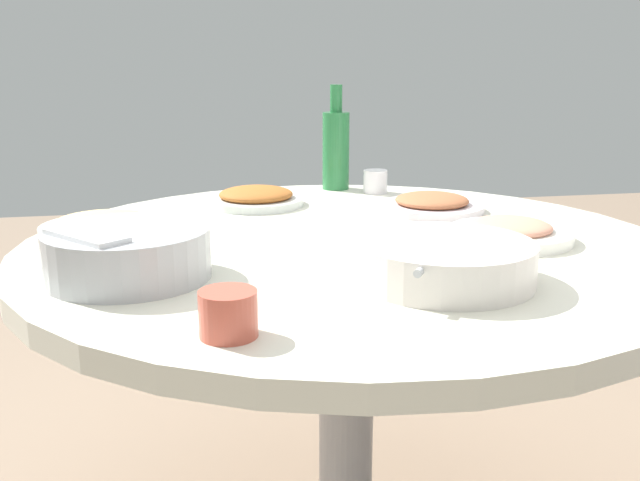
# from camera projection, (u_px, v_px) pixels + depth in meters

# --- Properties ---
(round_dining_table) EXTENTS (1.27, 1.27, 0.75)m
(round_dining_table) POSITION_uv_depth(u_px,v_px,m) (348.00, 283.00, 1.39)
(round_dining_table) COLOR #99999E
(round_dining_table) RESTS_ON ground
(rice_bowl) EXTENTS (0.26, 0.26, 0.09)m
(rice_bowl) POSITION_uv_depth(u_px,v_px,m) (128.00, 253.00, 1.11)
(rice_bowl) COLOR #B2B5BA
(rice_bowl) RESTS_ON round_dining_table
(soup_bowl) EXTENTS (0.28, 0.28, 0.07)m
(soup_bowl) POSITION_uv_depth(u_px,v_px,m) (445.00, 263.00, 1.10)
(soup_bowl) COLOR silver
(soup_bowl) RESTS_ON round_dining_table
(dish_tofu_braise) EXTENTS (0.24, 0.24, 0.04)m
(dish_tofu_braise) POSITION_uv_depth(u_px,v_px,m) (432.00, 204.00, 1.63)
(dish_tofu_braise) COLOR silver
(dish_tofu_braise) RESTS_ON round_dining_table
(dish_stirfry) EXTENTS (0.23, 0.23, 0.05)m
(dish_stirfry) POSITION_uv_depth(u_px,v_px,m) (256.00, 198.00, 1.69)
(dish_stirfry) COLOR silver
(dish_stirfry) RESTS_ON round_dining_table
(dish_shrimp) EXTENTS (0.24, 0.24, 0.04)m
(dish_shrimp) POSITION_uv_depth(u_px,v_px,m) (510.00, 232.00, 1.36)
(dish_shrimp) COLOR white
(dish_shrimp) RESTS_ON round_dining_table
(dish_noodles) EXTENTS (0.25, 0.25, 0.04)m
(dish_noodles) POSITION_uv_depth(u_px,v_px,m) (103.00, 225.00, 1.42)
(dish_noodles) COLOR silver
(dish_noodles) RESTS_ON round_dining_table
(green_bottle) EXTENTS (0.07, 0.07, 0.28)m
(green_bottle) POSITION_uv_depth(u_px,v_px,m) (336.00, 148.00, 1.89)
(green_bottle) COLOR #2A773F
(green_bottle) RESTS_ON round_dining_table
(tea_cup_near) EXTENTS (0.08, 0.08, 0.06)m
(tea_cup_near) POSITION_uv_depth(u_px,v_px,m) (228.00, 314.00, 0.88)
(tea_cup_near) COLOR #CB5643
(tea_cup_near) RESTS_ON round_dining_table
(tea_cup_far) EXTENTS (0.06, 0.06, 0.06)m
(tea_cup_far) POSITION_uv_depth(u_px,v_px,m) (375.00, 181.00, 1.85)
(tea_cup_far) COLOR white
(tea_cup_far) RESTS_ON round_dining_table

